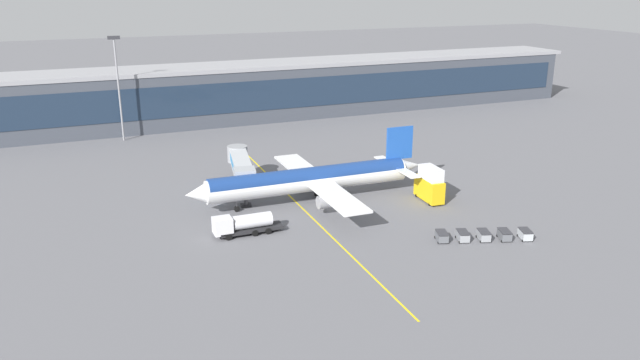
% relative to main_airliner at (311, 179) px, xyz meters
% --- Properties ---
extents(ground_plane, '(700.00, 700.00, 0.00)m').
position_rel_main_airliner_xyz_m(ground_plane, '(2.16, -4.19, -4.15)').
color(ground_plane, slate).
extents(apron_lead_in_line, '(2.40, 79.98, 0.01)m').
position_rel_main_airliner_xyz_m(apron_lead_in_line, '(-2.58, -2.19, -4.15)').
color(apron_lead_in_line, yellow).
rests_on(apron_lead_in_line, ground_plane).
extents(terminal_building, '(189.10, 17.61, 15.30)m').
position_rel_main_airliner_xyz_m(terminal_building, '(17.94, 70.07, 3.52)').
color(terminal_building, '#424751').
rests_on(terminal_building, ground_plane).
extents(main_airliner, '(43.86, 34.65, 12.04)m').
position_rel_main_airliner_xyz_m(main_airliner, '(0.00, 0.00, 0.00)').
color(main_airliner, white).
rests_on(main_airliner, ground_plane).
extents(jet_bridge, '(6.82, 18.55, 6.84)m').
position_rel_main_airliner_xyz_m(jet_bridge, '(-9.66, 10.27, 0.96)').
color(jet_bridge, '#B2B7BC').
rests_on(jet_bridge, ground_plane).
extents(fuel_tanker, '(10.83, 2.80, 3.25)m').
position_rel_main_airliner_xyz_m(fuel_tanker, '(-15.10, -9.75, -2.41)').
color(fuel_tanker, '#232326').
rests_on(fuel_tanker, ground_plane).
extents(catering_lift, '(2.89, 6.93, 6.30)m').
position_rel_main_airliner_xyz_m(catering_lift, '(19.51, -7.74, -1.09)').
color(catering_lift, yellow).
rests_on(catering_lift, ground_plane).
extents(baggage_cart_0, '(2.34, 3.01, 1.48)m').
position_rel_main_airliner_xyz_m(baggage_cart_0, '(11.64, -23.66, -3.37)').
color(baggage_cart_0, '#595B60').
rests_on(baggage_cart_0, ground_plane).
extents(baggage_cart_1, '(2.34, 3.01, 1.48)m').
position_rel_main_airliner_xyz_m(baggage_cart_1, '(14.65, -24.72, -3.37)').
color(baggage_cart_1, gray).
rests_on(baggage_cart_1, ground_plane).
extents(baggage_cart_2, '(2.34, 3.01, 1.48)m').
position_rel_main_airliner_xyz_m(baggage_cart_2, '(17.67, -25.79, -3.37)').
color(baggage_cart_2, gray).
rests_on(baggage_cart_2, ground_plane).
extents(baggage_cart_3, '(2.34, 3.01, 1.48)m').
position_rel_main_airliner_xyz_m(baggage_cart_3, '(20.69, -26.85, -3.37)').
color(baggage_cart_3, '#595B60').
rests_on(baggage_cart_3, ground_plane).
extents(baggage_cart_4, '(2.34, 3.01, 1.48)m').
position_rel_main_airliner_xyz_m(baggage_cart_4, '(23.71, -27.92, -3.37)').
color(baggage_cart_4, '#B2B7BC').
rests_on(baggage_cart_4, ground_plane).
extents(apron_light_mast_0, '(2.80, 0.50, 24.94)m').
position_rel_main_airliner_xyz_m(apron_light_mast_0, '(-25.65, 58.12, 10.33)').
color(apron_light_mast_0, gray).
rests_on(apron_light_mast_0, ground_plane).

